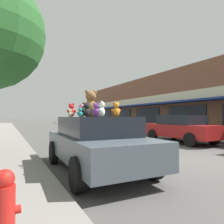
% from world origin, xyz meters
% --- Properties ---
extents(ground_plane, '(260.00, 260.00, 0.00)m').
position_xyz_m(ground_plane, '(0.00, 0.00, 0.00)').
color(ground_plane, '#514F4C').
extents(storefront_row, '(13.42, 40.67, 5.76)m').
position_xyz_m(storefront_row, '(13.50, 9.16, 2.88)').
color(storefront_row, brown).
rests_on(storefront_row, ground_plane).
extents(plush_art_car, '(2.17, 4.42, 1.50)m').
position_xyz_m(plush_art_car, '(-3.36, 0.14, 0.81)').
color(plush_art_car, '#4C5660').
rests_on(plush_art_car, ground_plane).
extents(teddy_bear_giant, '(0.60, 0.40, 0.80)m').
position_xyz_m(teddy_bear_giant, '(-3.39, 0.47, 1.88)').
color(teddy_bear_giant, olive).
rests_on(teddy_bear_giant, plush_art_car).
extents(teddy_bear_red, '(0.28, 0.25, 0.39)m').
position_xyz_m(teddy_bear_red, '(-3.97, 0.51, 1.68)').
color(teddy_bear_red, red).
rests_on(teddy_bear_red, plush_art_car).
extents(teddy_bear_orange, '(0.28, 0.18, 0.38)m').
position_xyz_m(teddy_bear_orange, '(-3.15, -0.63, 1.68)').
color(teddy_bear_orange, orange).
rests_on(teddy_bear_orange, plush_art_car).
extents(teddy_bear_teal, '(0.17, 0.11, 0.22)m').
position_xyz_m(teddy_bear_teal, '(-4.04, -0.47, 1.60)').
color(teddy_bear_teal, teal).
rests_on(teddy_bear_teal, plush_art_car).
extents(teddy_bear_green, '(0.20, 0.26, 0.35)m').
position_xyz_m(teddy_bear_green, '(-3.74, 0.24, 1.67)').
color(teddy_bear_green, green).
rests_on(teddy_bear_green, plush_art_car).
extents(teddy_bear_pink, '(0.19, 0.24, 0.32)m').
position_xyz_m(teddy_bear_pink, '(-3.98, -0.38, 1.65)').
color(teddy_bear_pink, pink).
rests_on(teddy_bear_pink, plush_art_car).
extents(teddy_bear_cream, '(0.14, 0.16, 0.22)m').
position_xyz_m(teddy_bear_cream, '(-4.07, 0.29, 1.60)').
color(teddy_bear_cream, beige).
rests_on(teddy_bear_cream, plush_art_car).
extents(teddy_bear_purple, '(0.25, 0.27, 0.38)m').
position_xyz_m(teddy_bear_purple, '(-3.47, -0.10, 1.68)').
color(teddy_bear_purple, purple).
rests_on(teddy_bear_purple, plush_art_car).
extents(teddy_bear_black, '(0.26, 0.18, 0.34)m').
position_xyz_m(teddy_bear_black, '(-3.88, -0.45, 1.66)').
color(teddy_bear_black, black).
rests_on(teddy_bear_black, plush_art_car).
extents(teddy_bear_white, '(0.23, 0.26, 0.36)m').
position_xyz_m(teddy_bear_white, '(-3.66, -0.86, 1.67)').
color(teddy_bear_white, white).
rests_on(teddy_bear_white, plush_art_car).
extents(parked_car_far_center, '(2.01, 4.60, 1.59)m').
position_xyz_m(parked_car_far_center, '(3.35, 3.34, 0.84)').
color(parked_car_far_center, maroon).
rests_on(parked_car_far_center, ground_plane).
extents(parked_car_far_right, '(2.18, 4.77, 1.49)m').
position_xyz_m(parked_car_far_right, '(3.35, 10.41, 0.82)').
color(parked_car_far_right, silver).
rests_on(parked_car_far_right, ground_plane).
extents(fire_hydrant, '(0.33, 0.22, 0.79)m').
position_xyz_m(fire_hydrant, '(-5.60, -2.59, 0.55)').
color(fire_hydrant, red).
rests_on(fire_hydrant, sidewalk_near).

